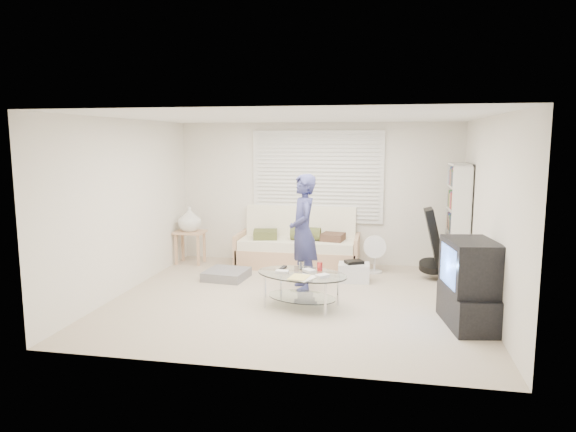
% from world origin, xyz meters
% --- Properties ---
extents(ground, '(5.00, 5.00, 0.00)m').
position_xyz_m(ground, '(0.00, 0.00, 0.00)').
color(ground, tan).
rests_on(ground, ground).
extents(room_shell, '(5.02, 4.52, 2.51)m').
position_xyz_m(room_shell, '(0.00, 0.48, 1.63)').
color(room_shell, white).
rests_on(room_shell, ground).
extents(window_blinds, '(2.32, 0.08, 1.62)m').
position_xyz_m(window_blinds, '(0.00, 2.20, 1.55)').
color(window_blinds, silver).
rests_on(window_blinds, ground).
extents(futon_sofa, '(2.11, 0.85, 1.03)m').
position_xyz_m(futon_sofa, '(-0.29, 1.87, 0.34)').
color(futon_sofa, tan).
rests_on(futon_sofa, ground).
extents(grey_floor_pillow, '(0.69, 0.69, 0.14)m').
position_xyz_m(grey_floor_pillow, '(-1.27, 0.84, 0.07)').
color(grey_floor_pillow, '#605F63').
rests_on(grey_floor_pillow, ground).
extents(side_table, '(0.52, 0.42, 1.02)m').
position_xyz_m(side_table, '(-2.22, 1.72, 0.76)').
color(side_table, tan).
rests_on(side_table, ground).
extents(bookshelf, '(0.29, 0.77, 1.84)m').
position_xyz_m(bookshelf, '(2.32, 1.59, 0.92)').
color(bookshelf, white).
rests_on(bookshelf, ground).
extents(guitar_case, '(0.44, 0.42, 1.11)m').
position_xyz_m(guitar_case, '(1.98, 1.43, 0.50)').
color(guitar_case, black).
rests_on(guitar_case, ground).
extents(floor_fan, '(0.39, 0.26, 0.64)m').
position_xyz_m(floor_fan, '(1.04, 1.67, 0.37)').
color(floor_fan, white).
rests_on(floor_fan, ground).
extents(storage_bin, '(0.49, 0.36, 0.33)m').
position_xyz_m(storage_bin, '(0.74, 1.06, 0.15)').
color(storage_bin, white).
rests_on(storage_bin, ground).
extents(tv_unit, '(0.66, 1.02, 1.04)m').
position_xyz_m(tv_unit, '(2.20, -0.61, 0.50)').
color(tv_unit, black).
rests_on(tv_unit, ground).
extents(coffee_table, '(1.38, 1.05, 0.58)m').
position_xyz_m(coffee_table, '(0.14, -0.30, 0.37)').
color(coffee_table, silver).
rests_on(coffee_table, ground).
extents(standing_person, '(0.58, 0.72, 1.71)m').
position_xyz_m(standing_person, '(0.02, 0.51, 0.86)').
color(standing_person, navy).
rests_on(standing_person, ground).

